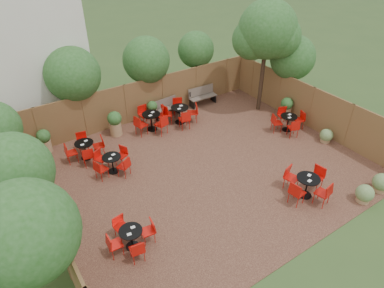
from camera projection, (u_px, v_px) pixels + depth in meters
ground at (205, 168)px, 13.87m from camera, size 80.00×80.00×0.00m
courtyard_paving at (205, 168)px, 13.86m from camera, size 12.00×10.00×0.02m
fence_back at (145, 99)px, 16.76m from camera, size 12.00×0.08×2.00m
fence_left at (46, 210)px, 10.53m from camera, size 0.08×10.00×2.00m
fence_right at (310, 107)px, 16.09m from camera, size 0.08×10.00×2.00m
neighbour_building at (16, 37)px, 15.08m from camera, size 5.00×4.00×8.00m
overhang_foliage at (124, 98)px, 13.15m from camera, size 15.61×10.61×2.43m
courtyard_tree at (267, 33)px, 15.83m from camera, size 2.83×2.73×5.43m
park_bench_left at (166, 107)px, 17.21m from camera, size 1.42×0.56×0.86m
park_bench_right at (202, 96)px, 18.22m from camera, size 1.53×0.54×0.94m
bistro_tables at (184, 145)px, 14.37m from camera, size 10.51×8.83×0.96m
planters at (154, 120)px, 15.89m from camera, size 11.17×4.19×1.17m
low_shrubs at (359, 172)px, 13.12m from camera, size 2.64×3.85×0.71m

